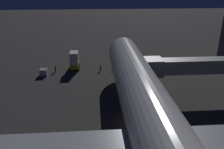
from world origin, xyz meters
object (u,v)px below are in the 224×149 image
airliner_at_gate (161,140)px  catering_truck (74,60)px  ground_crew_near_nose_gear (101,66)px  jet_bridge (194,66)px  ground_crew_by_belt_loader (55,68)px  traffic_cone_nose_port (131,71)px  traffic_cone_nose_starboard (112,71)px  baggage_container_near_belt (44,72)px

airliner_at_gate → catering_truck: bearing=-72.8°
ground_crew_near_nose_gear → jet_bridge: bearing=139.2°
jet_bridge → ground_crew_near_nose_gear: jet_bridge is taller
jet_bridge → ground_crew_by_belt_loader: size_ratio=11.99×
ground_crew_near_nose_gear → traffic_cone_nose_port: (-7.05, 1.76, -0.66)m
airliner_at_gate → traffic_cone_nose_starboard: (2.20, -32.43, -5.34)m
baggage_container_near_belt → ground_crew_near_nose_gear: 13.20m
jet_bridge → traffic_cone_nose_port: (9.49, -12.54, -5.46)m
catering_truck → traffic_cone_nose_starboard: 9.73m
ground_crew_by_belt_loader → traffic_cone_nose_starboard: ground_crew_by_belt_loader is taller
catering_truck → jet_bridge: bearing=145.0°
catering_truck → baggage_container_near_belt: (6.74, 3.88, -1.37)m
airliner_at_gate → ground_crew_by_belt_loader: size_ratio=37.10×
airliner_at_gate → catering_truck: (11.13, -35.86, -3.52)m
jet_bridge → ground_crew_near_nose_gear: 22.38m
jet_bridge → traffic_cone_nose_port: bearing=-52.9°
ground_crew_by_belt_loader → traffic_cone_nose_starboard: 13.45m
traffic_cone_nose_port → traffic_cone_nose_starboard: (4.40, 0.00, 0.00)m
catering_truck → baggage_container_near_belt: catering_truck is taller
baggage_container_near_belt → traffic_cone_nose_starboard: baggage_container_near_belt is taller
baggage_container_near_belt → ground_crew_near_nose_gear: ground_crew_near_nose_gear is taller
ground_crew_by_belt_loader → baggage_container_near_belt: bearing=41.1°
airliner_at_gate → baggage_container_near_belt: size_ratio=39.10×
jet_bridge → catering_truck: jet_bridge is taller
baggage_container_near_belt → traffic_cone_nose_port: baggage_container_near_belt is taller
ground_crew_near_nose_gear → traffic_cone_nose_starboard: bearing=146.5°
traffic_cone_nose_port → traffic_cone_nose_starboard: 4.40m
catering_truck → ground_crew_by_belt_loader: 4.90m
jet_bridge → baggage_container_near_belt: jet_bridge is taller
ground_crew_by_belt_loader → jet_bridge: bearing=152.6°
ground_crew_near_nose_gear → ground_crew_by_belt_loader: (10.68, 0.17, 0.06)m
baggage_container_near_belt → ground_crew_by_belt_loader: bearing=-138.9°
airliner_at_gate → jet_bridge: airliner_at_gate is taller
traffic_cone_nose_starboard → catering_truck: bearing=-21.0°
jet_bridge → baggage_container_near_belt: size_ratio=12.64×
jet_bridge → traffic_cone_nose_starboard: bearing=-42.1°
airliner_at_gate → jet_bridge: (-11.69, -19.90, 0.12)m
catering_truck → traffic_cone_nose_port: 13.88m
ground_crew_near_nose_gear → ground_crew_by_belt_loader: size_ratio=0.94×
traffic_cone_nose_port → baggage_container_near_belt: bearing=1.3°
baggage_container_near_belt → jet_bridge: bearing=157.8°
catering_truck → airliner_at_gate: bearing=107.2°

